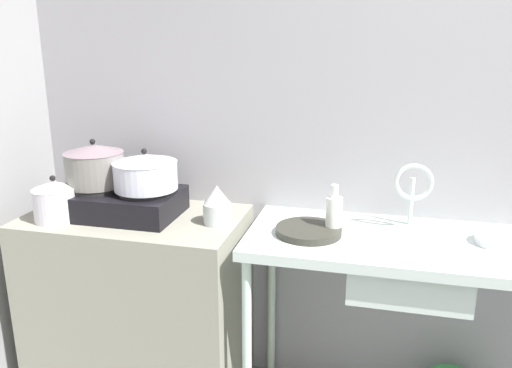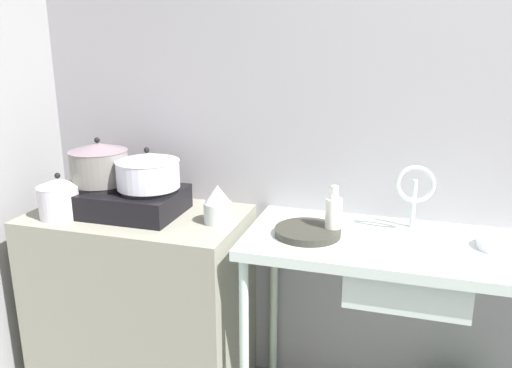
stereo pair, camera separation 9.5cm
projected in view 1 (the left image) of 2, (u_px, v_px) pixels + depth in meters
counter_concrete at (140, 305)px, 2.31m from camera, size 0.92×0.53×0.85m
counter_sink at (468, 262)px, 1.90m from camera, size 1.65×0.53×0.85m
stove at (122, 201)px, 2.19m from camera, size 0.48×0.32×0.12m
pot_on_left_burner at (94, 165)px, 2.17m from camera, size 0.25×0.25×0.20m
pot_on_right_burner at (145, 171)px, 2.12m from camera, size 0.27×0.27×0.17m
pot_beside_stove at (55, 201)px, 2.11m from camera, size 0.18×0.18×0.19m
percolator at (217, 205)px, 2.08m from camera, size 0.11×0.11×0.16m
sink_basin at (408, 266)px, 1.92m from camera, size 0.42×0.37×0.18m
faucet at (413, 185)px, 1.99m from camera, size 0.15×0.08×0.27m
frying_pan at (309, 231)px, 1.98m from camera, size 0.25×0.25×0.03m
small_bowl_on_drainboard at (497, 239)px, 1.89m from camera, size 0.16×0.16×0.04m
bottle_by_sink at (334, 214)px, 1.98m from camera, size 0.06×0.06×0.19m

